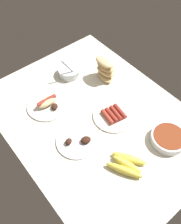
% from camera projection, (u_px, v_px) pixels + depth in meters
% --- Properties ---
extents(ground_plane, '(1.20, 0.90, 0.03)m').
position_uv_depth(ground_plane, '(96.00, 119.00, 1.35)').
color(ground_plane, silver).
extents(plate_hotdog_assembled, '(0.24, 0.24, 0.06)m').
position_uv_depth(plate_hotdog_assembled, '(48.00, 104.00, 1.37)').
color(plate_hotdog_assembled, white).
rests_on(plate_hotdog_assembled, ground_plane).
extents(plate_sausages, '(0.22, 0.22, 0.03)m').
position_uv_depth(plate_sausages, '(114.00, 115.00, 1.33)').
color(plate_sausages, white).
rests_on(plate_sausages, ground_plane).
extents(banana_bunch, '(0.20, 0.18, 0.04)m').
position_uv_depth(banana_bunch, '(127.00, 164.00, 1.15)').
color(banana_bunch, '#E5D14C').
rests_on(banana_bunch, ground_plane).
extents(bowl_chili, '(0.18, 0.18, 0.04)m').
position_uv_depth(bowl_chili, '(169.00, 138.00, 1.23)').
color(bowl_chili, white).
rests_on(bowl_chili, ground_plane).
extents(plate_grilled_meat, '(0.21, 0.21, 0.04)m').
position_uv_depth(plate_grilled_meat, '(77.00, 141.00, 1.24)').
color(plate_grilled_meat, white).
rests_on(plate_grilled_meat, ground_plane).
extents(bread_stack, '(0.14, 0.10, 0.14)m').
position_uv_depth(bread_stack, '(105.00, 69.00, 1.46)').
color(bread_stack, tan).
rests_on(bread_stack, ground_plane).
extents(bowl_coleslaw, '(0.14, 0.14, 0.15)m').
position_uv_depth(bowl_coleslaw, '(69.00, 71.00, 1.52)').
color(bowl_coleslaw, silver).
rests_on(bowl_coleslaw, ground_plane).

